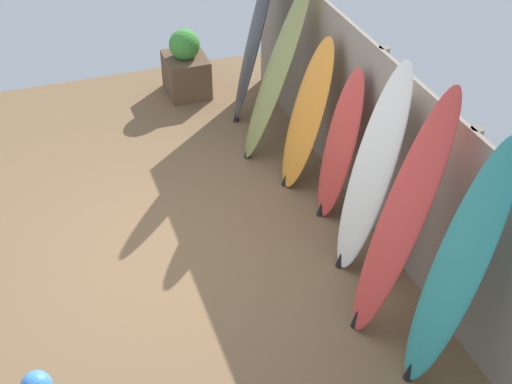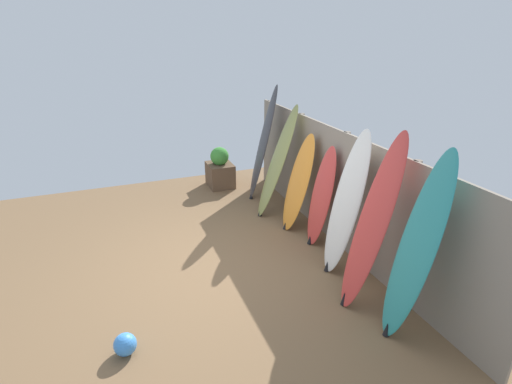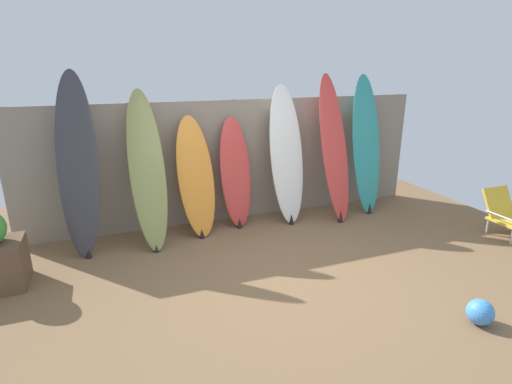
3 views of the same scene
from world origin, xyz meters
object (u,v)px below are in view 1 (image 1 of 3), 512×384
at_px(surfboard_olive_1, 276,74).
at_px(surfboard_white_4, 372,173).
at_px(surfboard_red_5, 401,220).
at_px(surfboard_orange_2, 306,116).
at_px(surfboard_teal_6, 456,272).
at_px(surfboard_red_3, 339,147).
at_px(planter_box, 186,67).
at_px(surfboard_charcoal_0, 255,33).

relative_size(surfboard_olive_1, surfboard_white_4, 0.99).
xyz_separation_m(surfboard_white_4, surfboard_red_5, (0.73, -0.12, 0.07)).
distance_m(surfboard_orange_2, surfboard_white_4, 1.38).
relative_size(surfboard_white_4, surfboard_teal_6, 0.94).
bearing_deg(surfboard_red_5, surfboard_olive_1, 179.99).
height_order(surfboard_red_3, surfboard_red_5, surfboard_red_5).
xyz_separation_m(surfboard_olive_1, surfboard_teal_6, (3.37, 0.09, 0.07)).
relative_size(surfboard_red_5, planter_box, 2.49).
relative_size(surfboard_olive_1, surfboard_teal_6, 0.93).
relative_size(surfboard_orange_2, planter_box, 1.88).
bearing_deg(surfboard_red_3, surfboard_red_5, -7.25).
xyz_separation_m(surfboard_charcoal_0, planter_box, (-0.91, -0.63, -0.75)).
distance_m(surfboard_red_3, surfboard_red_5, 1.53).
distance_m(surfboard_charcoal_0, planter_box, 1.33).
bearing_deg(surfboard_red_3, surfboard_charcoal_0, -176.13).
bearing_deg(surfboard_charcoal_0, planter_box, -145.36).
xyz_separation_m(surfboard_charcoal_0, surfboard_olive_1, (0.80, -0.05, -0.12)).
height_order(surfboard_white_4, surfboard_teal_6, surfboard_teal_6).
xyz_separation_m(surfboard_red_3, surfboard_red_5, (1.50, -0.19, 0.28)).
distance_m(surfboard_olive_1, surfboard_white_4, 2.01).
distance_m(surfboard_charcoal_0, surfboard_white_4, 2.81).
height_order(surfboard_orange_2, surfboard_red_3, surfboard_orange_2).
distance_m(surfboard_white_4, surfboard_teal_6, 1.36).
height_order(surfboard_orange_2, planter_box, surfboard_orange_2).
distance_m(surfboard_olive_1, surfboard_red_5, 2.74).
relative_size(surfboard_charcoal_0, planter_box, 2.58).
xyz_separation_m(surfboard_orange_2, surfboard_teal_6, (2.73, -0.01, 0.25)).
relative_size(surfboard_charcoal_0, surfboard_red_5, 1.04).
xyz_separation_m(surfboard_orange_2, surfboard_red_5, (2.09, -0.10, 0.26)).
bearing_deg(surfboard_olive_1, surfboard_charcoal_0, 176.34).
distance_m(surfboard_orange_2, planter_box, 2.48).
xyz_separation_m(surfboard_olive_1, surfboard_red_5, (2.74, -0.00, 0.08)).
distance_m(surfboard_charcoal_0, surfboard_orange_2, 1.48).
relative_size(surfboard_white_4, surfboard_red_5, 0.93).
relative_size(surfboard_olive_1, surfboard_red_5, 0.92).
height_order(surfboard_teal_6, planter_box, surfboard_teal_6).
relative_size(surfboard_charcoal_0, surfboard_orange_2, 1.37).
relative_size(surfboard_red_3, planter_box, 1.83).
xyz_separation_m(surfboard_white_4, planter_box, (-3.72, -0.70, -0.63)).
height_order(surfboard_charcoal_0, surfboard_red_3, surfboard_charcoal_0).
height_order(surfboard_olive_1, surfboard_white_4, surfboard_white_4).
relative_size(surfboard_red_5, surfboard_teal_6, 1.01).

